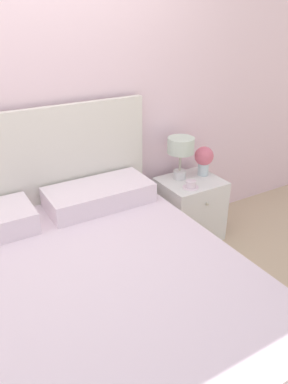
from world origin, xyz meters
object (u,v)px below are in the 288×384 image
at_px(teacup, 191,185).
at_px(nightstand, 189,209).
at_px(flower_vase, 204,158).
at_px(bed, 80,306).
at_px(table_lamp, 181,149).

bearing_deg(teacup, nightstand, 51.24).
bearing_deg(teacup, flower_vase, 32.00).
xyz_separation_m(bed, flower_vase, (1.40, 0.69, 0.37)).
xyz_separation_m(nightstand, table_lamp, (-0.06, 0.08, 0.52)).
relative_size(bed, table_lamp, 5.45).
bearing_deg(flower_vase, teacup, -148.00).
bearing_deg(bed, table_lamp, 31.59).
xyz_separation_m(table_lamp, teacup, (-0.03, -0.19, -0.23)).
bearing_deg(bed, flower_vase, 26.25).
height_order(nightstand, teacup, teacup).
bearing_deg(teacup, table_lamp, 81.92).
height_order(flower_vase, teacup, flower_vase).
height_order(bed, teacup, bed).
bearing_deg(nightstand, table_lamp, 125.90).
xyz_separation_m(bed, table_lamp, (1.18, 0.73, 0.48)).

